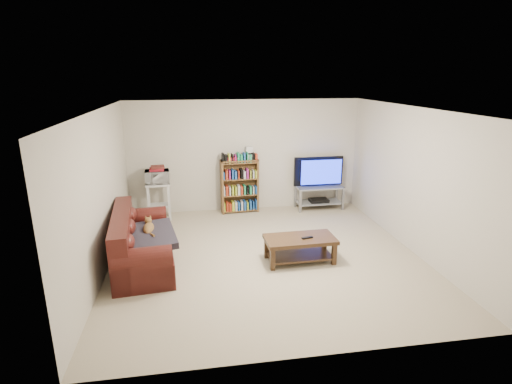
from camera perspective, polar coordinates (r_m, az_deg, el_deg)
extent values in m
plane|color=#C7B694|center=(6.72, 1.40, -9.14)|extent=(5.00, 5.00, 0.00)
plane|color=white|center=(6.08, 1.56, 11.73)|extent=(5.00, 5.00, 0.00)
plane|color=beige|center=(8.69, -1.56, 5.17)|extent=(5.00, 0.00, 5.00)
plane|color=beige|center=(4.01, 8.14, -8.82)|extent=(5.00, 0.00, 5.00)
plane|color=beige|center=(6.34, -21.32, -0.26)|extent=(0.00, 5.00, 5.00)
plane|color=beige|center=(7.17, 21.52, 1.58)|extent=(0.00, 5.00, 5.00)
cube|color=#481712|center=(6.65, -15.72, -8.28)|extent=(1.05, 2.06, 0.38)
cube|color=#481712|center=(6.57, -18.49, -6.50)|extent=(0.46, 2.00, 0.83)
cube|color=#481712|center=(5.84, -15.78, -11.24)|extent=(0.83, 0.32, 0.50)
cube|color=#481712|center=(7.43, -15.73, -5.11)|extent=(0.83, 0.32, 0.50)
cube|color=#2A2630|center=(6.39, -15.04, -6.11)|extent=(0.94, 1.12, 0.18)
cube|color=#3B2514|center=(6.44, 6.31, -6.73)|extent=(1.13, 0.59, 0.06)
cube|color=#3B2514|center=(6.55, 6.24, -8.96)|extent=(1.02, 0.53, 0.03)
cube|color=#3B2514|center=(6.21, 2.38, -9.62)|extent=(0.07, 0.07, 0.35)
cube|color=#3B2514|center=(6.49, 11.10, -8.72)|extent=(0.07, 0.07, 0.35)
cube|color=#3B2514|center=(6.59, 1.50, -7.98)|extent=(0.07, 0.07, 0.35)
cube|color=#3B2514|center=(6.86, 9.75, -7.22)|extent=(0.07, 0.07, 0.35)
cube|color=black|center=(6.41, 7.33, -6.49)|extent=(0.19, 0.08, 0.02)
cube|color=#999EA3|center=(8.96, 9.04, 0.73)|extent=(1.04, 0.48, 0.03)
cube|color=#999EA3|center=(9.06, 8.94, -1.42)|extent=(0.99, 0.46, 0.02)
cube|color=gray|center=(8.70, 6.35, -1.32)|extent=(0.05, 0.05, 0.52)
cube|color=gray|center=(9.02, 12.32, -0.97)|extent=(0.05, 0.05, 0.52)
cube|color=gray|center=(9.07, 5.64, -0.55)|extent=(0.05, 0.05, 0.52)
cube|color=gray|center=(9.38, 11.40, -0.24)|extent=(0.05, 0.05, 0.52)
imported|color=black|center=(8.88, 9.13, 2.82)|extent=(1.12, 0.16, 0.64)
cube|color=black|center=(9.05, 8.95, -1.18)|extent=(0.42, 0.30, 0.06)
cube|color=brown|center=(8.56, -4.87, 0.68)|extent=(0.06, 0.25, 1.16)
cube|color=brown|center=(8.70, 0.13, 1.00)|extent=(0.06, 0.25, 1.16)
cube|color=brown|center=(8.49, -2.40, 4.53)|extent=(0.82, 0.31, 0.03)
cube|color=maroon|center=(8.45, -3.60, 4.80)|extent=(0.24, 0.19, 0.06)
cube|color=silver|center=(8.37, -13.86, 1.11)|extent=(0.51, 0.39, 0.04)
cube|color=silver|center=(8.50, -13.65, -1.85)|extent=(0.46, 0.35, 0.03)
cube|color=silver|center=(8.35, -15.06, -1.78)|extent=(0.05, 0.05, 0.74)
cube|color=silver|center=(8.35, -12.29, -1.60)|extent=(0.05, 0.05, 0.74)
cube|color=silver|center=(8.61, -15.03, -1.23)|extent=(0.05, 0.05, 0.74)
cube|color=silver|center=(8.61, -12.34, -1.05)|extent=(0.05, 0.05, 0.74)
imported|color=silver|center=(8.33, -13.93, 2.12)|extent=(0.50, 0.36, 0.26)
cube|color=maroon|center=(8.29, -14.00, 3.17)|extent=(0.30, 0.27, 0.05)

